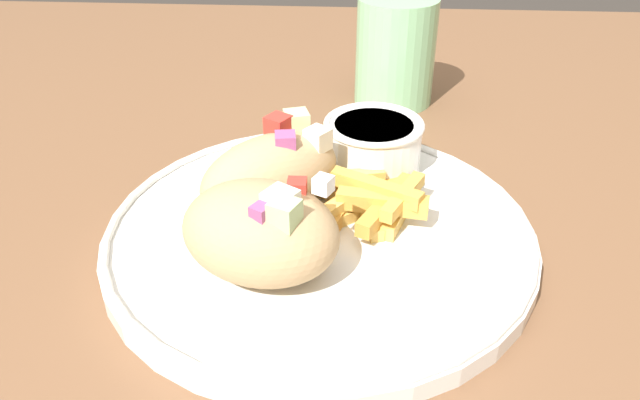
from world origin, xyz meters
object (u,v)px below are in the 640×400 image
at_px(plate, 320,229).
at_px(sauce_ramekin, 373,143).
at_px(pita_sandwich_near, 261,231).
at_px(water_glass, 395,56).
at_px(fries_pile, 366,200).
at_px(pita_sandwich_far, 272,174).

bearing_deg(plate, sauce_ramekin, 65.83).
distance_m(pita_sandwich_near, water_glass, 0.32).
height_order(plate, fries_pile, fries_pile).
relative_size(plate, sauce_ramekin, 3.77).
height_order(pita_sandwich_far, water_glass, water_glass).
distance_m(pita_sandwich_far, sauce_ramekin, 0.10).
bearing_deg(pita_sandwich_near, plate, 79.86).
distance_m(pita_sandwich_near, pita_sandwich_far, 0.07).
xyz_separation_m(plate, pita_sandwich_far, (-0.04, 0.02, 0.03)).
bearing_deg(pita_sandwich_far, sauce_ramekin, 2.96).
relative_size(plate, pita_sandwich_far, 2.48).
distance_m(fries_pile, water_glass, 0.24).
bearing_deg(water_glass, pita_sandwich_near, -106.89).
relative_size(pita_sandwich_far, fries_pile, 1.16).
distance_m(fries_pile, sauce_ramekin, 0.07).
xyz_separation_m(pita_sandwich_near, fries_pile, (0.07, 0.07, -0.02)).
height_order(plate, pita_sandwich_far, pita_sandwich_far).
xyz_separation_m(plate, fries_pile, (0.03, 0.02, 0.02)).
height_order(plate, water_glass, water_glass).
bearing_deg(sauce_ramekin, pita_sandwich_far, -137.26).
distance_m(pita_sandwich_near, sauce_ramekin, 0.15).
relative_size(fries_pile, water_glass, 0.98).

